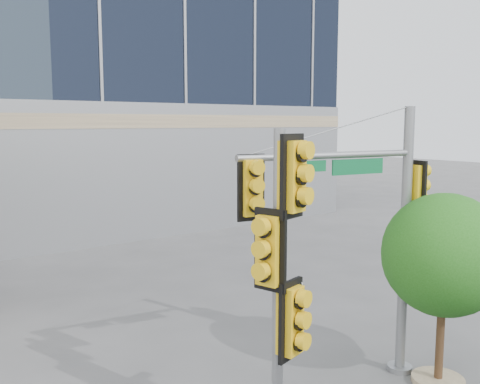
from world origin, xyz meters
TOP-DOWN VIEW (x-y plane):
  - main_signal_pole at (1.16, -0.46)m, footprint 4.20×1.10m
  - secondary_signal_pole at (-1.62, -1.12)m, footprint 0.94×0.67m
  - street_tree at (2.33, -1.41)m, footprint 2.45×2.39m

SIDE VIEW (x-z plane):
  - street_tree at x=2.33m, z-range 0.60..4.42m
  - secondary_signal_pole at x=-1.62m, z-range 0.44..5.50m
  - main_signal_pole at x=1.16m, z-range 0.65..6.11m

